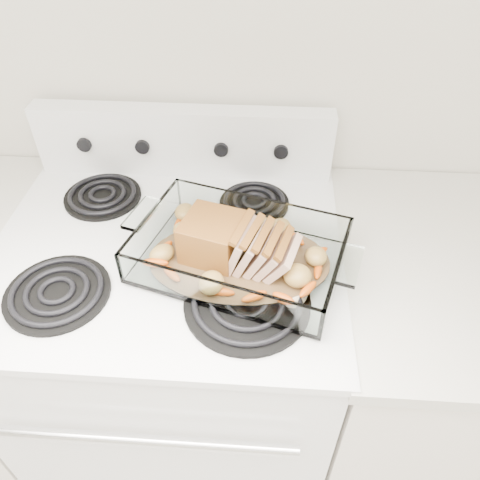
# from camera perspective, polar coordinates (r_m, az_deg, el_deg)

# --- Properties ---
(electric_range) EXTENTS (0.78, 0.70, 1.12)m
(electric_range) POSITION_cam_1_polar(r_m,az_deg,el_deg) (1.41, -6.94, -14.18)
(electric_range) COLOR white
(electric_range) RESTS_ON ground
(counter_right) EXTENTS (0.58, 0.68, 0.93)m
(counter_right) POSITION_cam_1_polar(r_m,az_deg,el_deg) (1.47, 20.57, -15.23)
(counter_right) COLOR silver
(counter_right) RESTS_ON ground
(baking_dish) EXTENTS (0.41, 0.27, 0.08)m
(baking_dish) POSITION_cam_1_polar(r_m,az_deg,el_deg) (0.98, -0.08, -1.97)
(baking_dish) COLOR white
(baking_dish) RESTS_ON electric_range
(pork_roast) EXTENTS (0.24, 0.11, 0.09)m
(pork_roast) POSITION_cam_1_polar(r_m,az_deg,el_deg) (0.96, -1.45, -0.56)
(pork_roast) COLOR brown
(pork_roast) RESTS_ON baking_dish
(roast_vegetables) EXTENTS (0.32, 0.18, 0.04)m
(roast_vegetables) POSITION_cam_1_polar(r_m,az_deg,el_deg) (1.00, -0.16, -0.42)
(roast_vegetables) COLOR #C84805
(roast_vegetables) RESTS_ON baking_dish
(wooden_spoon) EXTENTS (0.06, 0.26, 0.02)m
(wooden_spoon) POSITION_cam_1_polar(r_m,az_deg,el_deg) (0.97, 5.99, -4.14)
(wooden_spoon) COLOR beige
(wooden_spoon) RESTS_ON electric_range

